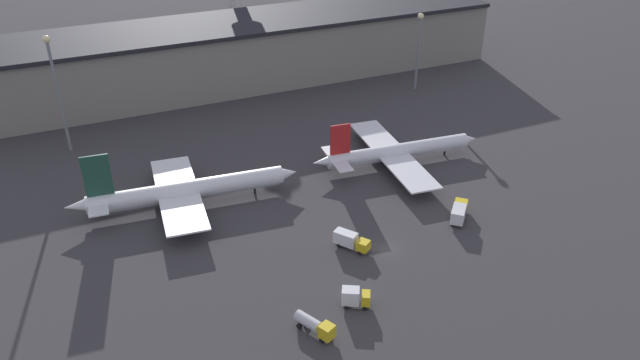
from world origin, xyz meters
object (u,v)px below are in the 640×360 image
(service_vehicle_1, at_px, (315,325))
(airplane_0, at_px, (185,191))
(service_vehicle_3, at_px, (459,212))
(service_vehicle_2, at_px, (350,240))
(airplane_1, at_px, (396,152))
(service_vehicle_0, at_px, (355,297))

(service_vehicle_1, bearing_deg, airplane_0, 165.87)
(service_vehicle_1, bearing_deg, service_vehicle_3, 88.59)
(airplane_0, distance_m, service_vehicle_2, 37.70)
(airplane_1, distance_m, service_vehicle_3, 26.43)
(airplane_0, relative_size, service_vehicle_0, 9.31)
(service_vehicle_0, relative_size, service_vehicle_2, 0.74)
(service_vehicle_1, height_order, service_vehicle_3, service_vehicle_3)
(airplane_0, bearing_deg, service_vehicle_1, -72.87)
(airplane_1, xyz_separation_m, service_vehicle_0, (-32.11, -41.16, -1.15))
(service_vehicle_0, xyz_separation_m, service_vehicle_3, (31.46, 14.76, -0.05))
(airplane_0, bearing_deg, service_vehicle_0, -61.66)
(airplane_0, height_order, service_vehicle_3, airplane_0)
(service_vehicle_1, height_order, service_vehicle_2, service_vehicle_2)
(service_vehicle_3, bearing_deg, airplane_0, 102.91)
(airplane_0, distance_m, service_vehicle_1, 47.51)
(airplane_1, bearing_deg, service_vehicle_3, -85.65)
(service_vehicle_3, bearing_deg, service_vehicle_0, 158.06)
(service_vehicle_2, bearing_deg, service_vehicle_1, -74.58)
(service_vehicle_2, bearing_deg, service_vehicle_0, -58.47)
(airplane_1, height_order, service_vehicle_2, airplane_1)
(airplane_0, relative_size, service_vehicle_1, 6.54)
(service_vehicle_0, bearing_deg, service_vehicle_1, -130.93)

